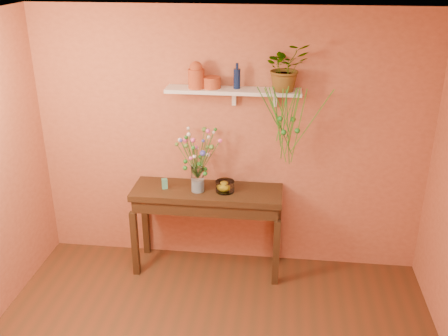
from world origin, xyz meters
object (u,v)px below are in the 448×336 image
blue_bottle (237,78)px  glass_bowl (225,187)px  spider_plant (286,67)px  glass_vase (198,180)px  terracotta_jug (196,76)px  sideboard (207,201)px  bouquet (197,150)px

blue_bottle → glass_bowl: blue_bottle is taller
glass_bowl → blue_bottle: bearing=61.7°
blue_bottle → spider_plant: bearing=-3.1°
spider_plant → glass_bowl: bearing=-164.9°
glass_vase → spider_plant: bearing=11.6°
glass_bowl → spider_plant: bearing=15.1°
terracotta_jug → glass_bowl: size_ratio=1.38×
blue_bottle → spider_plant: 0.47m
sideboard → glass_vase: bearing=-156.0°
terracotta_jug → blue_bottle: bearing=6.0°
spider_plant → blue_bottle: bearing=176.9°
sideboard → glass_bowl: size_ratio=8.12×
spider_plant → glass_vase: spider_plant is taller
sideboard → spider_plant: (0.73, 0.13, 1.37)m
blue_bottle → glass_vase: 1.08m
glass_vase → blue_bottle: bearing=27.8°
spider_plant → bouquet: (-0.81, -0.18, -0.79)m
blue_bottle → glass_vase: (-0.37, -0.19, -1.00)m
terracotta_jug → glass_vase: terracotta_jug is taller
blue_bottle → sideboard: bearing=-151.1°
sideboard → terracotta_jug: terracotta_jug is taller
bouquet → blue_bottle: bearing=29.5°
spider_plant → sideboard: bearing=-170.0°
terracotta_jug → glass_vase: bearing=-83.1°
sideboard → glass_vase: 0.27m
bouquet → sideboard: bearing=31.4°
terracotta_jug → spider_plant: 0.85m
terracotta_jug → glass_vase: size_ratio=0.95×
sideboard → bouquet: bouquet is taller
spider_plant → glass_bowl: 1.32m
blue_bottle → bouquet: 0.78m
glass_vase → sideboard: bearing=24.0°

